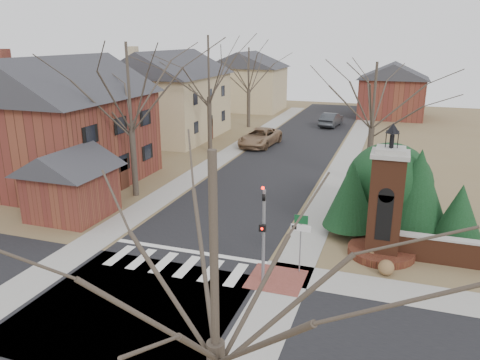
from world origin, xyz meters
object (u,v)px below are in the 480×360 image
at_px(pickup_truck, 260,137).
at_px(distant_car, 331,120).
at_px(brick_gate_monument, 385,213).
at_px(sign_post, 301,232).
at_px(traffic_signal_pole, 264,227).

xyz_separation_m(pickup_truck, distant_car, (5.00, 12.63, -0.03)).
xyz_separation_m(brick_gate_monument, distant_car, (-7.40, 33.59, -1.36)).
height_order(pickup_truck, distant_car, pickup_truck).
bearing_deg(sign_post, distant_car, 96.23).
bearing_deg(sign_post, brick_gate_monument, 41.42).
height_order(brick_gate_monument, pickup_truck, brick_gate_monument).
xyz_separation_m(brick_gate_monument, pickup_truck, (-12.40, 20.95, -1.33)).
distance_m(traffic_signal_pole, distant_car, 38.14).
height_order(sign_post, brick_gate_monument, brick_gate_monument).
xyz_separation_m(traffic_signal_pole, pickup_truck, (-7.70, 25.37, -1.75)).
distance_m(pickup_truck, distant_car, 13.59).
bearing_deg(distant_car, pickup_truck, 75.22).
relative_size(traffic_signal_pole, pickup_truck, 0.75).
xyz_separation_m(sign_post, brick_gate_monument, (3.41, 3.01, 0.22)).
relative_size(brick_gate_monument, pickup_truck, 1.07).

